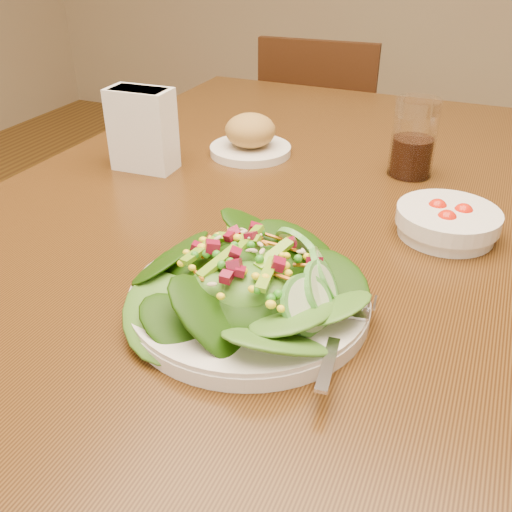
{
  "coord_description": "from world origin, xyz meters",
  "views": [
    {
      "loc": [
        0.3,
        -0.76,
        1.14
      ],
      "look_at": [
        0.09,
        -0.26,
        0.81
      ],
      "focal_mm": 40.0,
      "sensor_mm": 36.0,
      "label": 1
    }
  ],
  "objects": [
    {
      "name": "chair_far",
      "position": [
        -0.23,
        1.03,
        0.44
      ],
      "size": [
        0.41,
        0.41,
        0.83
      ],
      "rotation": [
        0.0,
        0.0,
        3.21
      ],
      "color": "black",
      "rests_on": "ground_plane"
    },
    {
      "name": "napkin_holder",
      "position": [
        -0.26,
        0.04,
        0.82
      ],
      "size": [
        0.11,
        0.06,
        0.14
      ],
      "rotation": [
        0.0,
        0.0,
        0.05
      ],
      "color": "white",
      "rests_on": "dining_table"
    },
    {
      "name": "dining_table",
      "position": [
        0.0,
        0.0,
        0.65
      ],
      "size": [
        0.9,
        1.4,
        0.75
      ],
      "color": "#503112",
      "rests_on": "ground_plane"
    },
    {
      "name": "salad_plate",
      "position": [
        0.09,
        -0.28,
        0.78
      ],
      "size": [
        0.28,
        0.28,
        0.08
      ],
      "rotation": [
        0.0,
        0.0,
        -0.04
      ],
      "color": "silver",
      "rests_on": "dining_table"
    },
    {
      "name": "ground_plane",
      "position": [
        0.0,
        0.0,
        0.0
      ],
      "size": [
        5.0,
        5.0,
        0.0
      ],
      "primitive_type": "plane",
      "color": "olive"
    },
    {
      "name": "bread_plate",
      "position": [
        -0.11,
        0.18,
        0.78
      ],
      "size": [
        0.15,
        0.15,
        0.08
      ],
      "color": "silver",
      "rests_on": "dining_table"
    },
    {
      "name": "drinking_glass",
      "position": [
        0.18,
        0.19,
        0.81
      ],
      "size": [
        0.08,
        0.08,
        0.13
      ],
      "color": "silver",
      "rests_on": "dining_table"
    },
    {
      "name": "tomato_bowl",
      "position": [
        0.27,
        -0.01,
        0.77
      ],
      "size": [
        0.14,
        0.14,
        0.05
      ],
      "color": "silver",
      "rests_on": "dining_table"
    }
  ]
}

